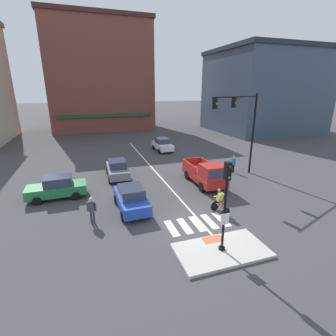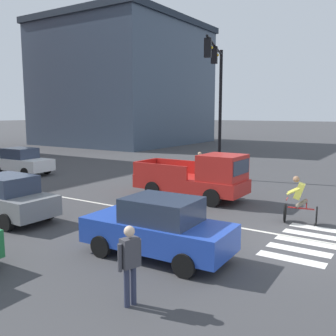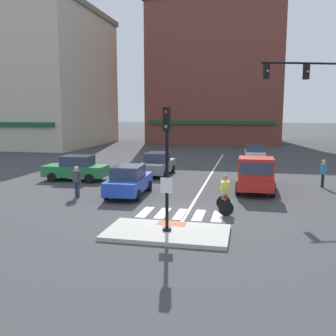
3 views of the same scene
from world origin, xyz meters
The scene contains 21 objects.
ground_plane centered at (0.00, 0.00, 0.00)m, with size 300.00×300.00×0.00m, color #3D3D3F.
traffic_island centered at (0.00, -2.86, 0.07)m, with size 4.52×2.48×0.15m, color #B2AFA8.
tactile_pad_front centered at (0.00, -1.97, 0.15)m, with size 1.10×0.60×0.01m, color #DB5B38.
signal_pole centered at (0.00, -2.86, 2.85)m, with size 0.44×0.38×4.48m.
crosswalk_stripe_a centered at (-1.62, -0.03, 0.00)m, with size 0.44×1.80×0.01m, color silver.
crosswalk_stripe_b centered at (-0.81, -0.03, 0.00)m, with size 0.44×1.80×0.01m, color silver.
crosswalk_stripe_c centered at (0.00, -0.03, 0.00)m, with size 0.44×1.80×0.01m, color silver.
crosswalk_stripe_d centered at (0.81, -0.03, 0.00)m, with size 0.44×1.80×0.01m, color silver.
crosswalk_stripe_e centered at (1.62, -0.03, 0.00)m, with size 0.44×1.80×0.01m, color silver.
lane_centre_line centered at (0.26, 10.00, 0.00)m, with size 0.14×28.00×0.01m, color silver.
traffic_light_mast centered at (7.09, 6.46, 5.06)m, with size 5.41×2.05×7.31m.
building_corner_left centered at (26.25, 28.33, 7.28)m, with size 17.95×16.58×14.51m.
building_corner_right centered at (-2.13, 41.77, 9.99)m, with size 19.08×14.84×19.95m.
car_blue_westbound_near centered at (-3.38, 3.03, 0.81)m, with size 1.97×4.16×1.64m.
car_white_eastbound_distant centered at (3.43, 18.11, 0.81)m, with size 1.96×4.16×1.64m.
car_grey_westbound_far centered at (-3.42, 9.69, 0.81)m, with size 1.90×4.13×1.64m.
car_green_cross_left centered at (-8.17, 6.58, 0.81)m, with size 4.15×1.94×1.64m.
pickup_truck_red_eastbound_mid centered at (3.28, 5.40, 0.98)m, with size 2.09×5.11×2.08m.
cyclist centered at (1.87, 0.68, 0.87)m, with size 0.83×1.19×1.68m.
pedestrian_at_curb_left centered at (-5.90, 2.00, 0.98)m, with size 0.53×0.32×1.67m.
pedestrian_waiting_far_side centered at (7.24, 7.52, 0.98)m, with size 0.26×0.55×1.67m.
Camera 1 is at (-5.78, -11.84, 7.66)m, focal length 26.42 mm.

